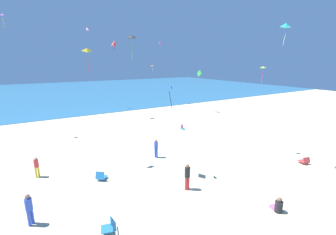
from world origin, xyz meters
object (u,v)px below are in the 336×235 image
(person_3, at_px, (278,206))
(kite_lime, at_px, (263,68))
(kite_purple, at_px, (2,15))
(kite_black, at_px, (131,37))
(kite_magenta, at_px, (161,43))
(kite_orange, at_px, (152,66))
(kite_blue, at_px, (171,88))
(kite_yellow, at_px, (87,50))
(beach_chair_far_right, at_px, (110,226))
(person_5, at_px, (182,127))
(person_0, at_px, (156,147))
(kite_red, at_px, (114,43))
(beach_chair_mid_beach, at_px, (305,161))
(person_1, at_px, (36,165))
(beach_chair_near_camera, at_px, (101,176))
(person_2, at_px, (29,207))
(kite_teal, at_px, (286,25))
(kite_green, at_px, (199,74))
(person_4, at_px, (187,175))
(kite_pink, at_px, (87,29))

(person_3, bearing_deg, kite_lime, -33.68)
(kite_purple, distance_m, kite_black, 15.58)
(kite_magenta, bearing_deg, kite_orange, -133.23)
(kite_blue, bearing_deg, kite_yellow, 132.23)
(beach_chair_far_right, height_order, kite_purple, kite_purple)
(person_5, height_order, kite_magenta, kite_magenta)
(beach_chair_far_right, relative_size, person_0, 0.53)
(beach_chair_far_right, height_order, kite_red, kite_red)
(kite_orange, height_order, kite_blue, kite_orange)
(person_3, distance_m, kite_magenta, 33.91)
(beach_chair_mid_beach, height_order, person_3, person_3)
(beach_chair_mid_beach, xyz_separation_m, kite_purple, (-18.10, 18.92, 11.35))
(person_1, distance_m, kite_magenta, 30.52)
(person_0, xyz_separation_m, kite_lime, (7.65, -3.41, 6.08))
(beach_chair_near_camera, height_order, kite_black, kite_black)
(person_5, bearing_deg, kite_magenta, 147.93)
(kite_black, distance_m, kite_blue, 3.83)
(kite_lime, height_order, kite_red, kite_red)
(person_0, bearing_deg, beach_chair_mid_beach, -54.67)
(kite_orange, distance_m, kite_red, 7.85)
(kite_orange, relative_size, kite_black, 0.60)
(kite_purple, bearing_deg, person_5, -23.34)
(kite_yellow, xyz_separation_m, kite_orange, (13.27, 16.06, -1.36))
(person_2, xyz_separation_m, kite_lime, (16.38, 0.38, 6.04))
(person_3, relative_size, kite_teal, 0.59)
(kite_lime, xyz_separation_m, kite_magenta, (5.04, 24.67, 3.62))
(kite_lime, bearing_deg, kite_blue, 178.44)
(kite_yellow, bearing_deg, kite_green, 30.61)
(kite_purple, relative_size, kite_black, 0.81)
(beach_chair_far_right, relative_size, person_3, 0.98)
(beach_chair_far_right, height_order, kite_green, kite_green)
(person_4, xyz_separation_m, kite_blue, (0.07, 1.93, 4.95))
(person_2, distance_m, kite_blue, 9.53)
(beach_chair_far_right, xyz_separation_m, person_5, (12.02, 11.57, -0.04))
(person_4, xyz_separation_m, kite_green, (14.47, 16.97, 4.80))
(person_0, relative_size, kite_orange, 1.64)
(kite_orange, height_order, kite_pink, kite_pink)
(person_4, xyz_separation_m, kite_purple, (-8.53, 17.20, 10.66))
(kite_teal, bearing_deg, kite_magenta, 76.88)
(person_2, distance_m, kite_orange, 27.92)
(beach_chair_mid_beach, bearing_deg, kite_blue, 83.42)
(person_2, relative_size, kite_blue, 1.03)
(person_1, bearing_deg, beach_chair_far_right, -172.81)
(beach_chair_far_right, height_order, kite_orange, kite_orange)
(person_0, height_order, kite_green, kite_green)
(beach_chair_mid_beach, bearing_deg, beach_chair_far_right, 101.88)
(beach_chair_mid_beach, distance_m, kite_blue, 11.63)
(kite_teal, xyz_separation_m, kite_magenta, (6.29, 26.99, 0.88))
(kite_green, bearing_deg, beach_chair_near_camera, -144.60)
(person_3, relative_size, kite_lime, 0.54)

